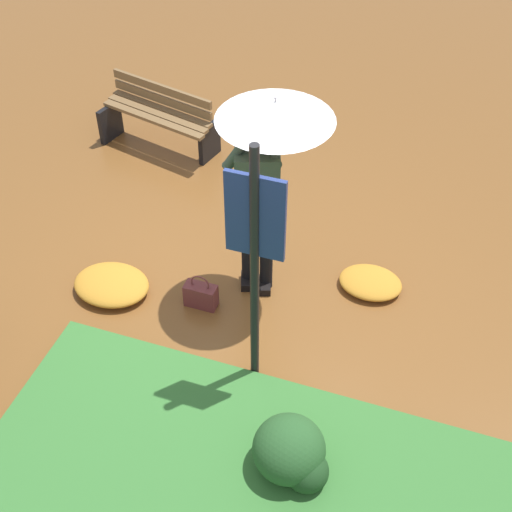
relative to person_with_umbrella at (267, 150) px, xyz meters
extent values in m
plane|color=brown|center=(-0.16, -0.13, -1.55)|extent=(18.00, 18.00, 0.00)
cylinder|color=black|center=(-0.17, -0.01, -1.12)|extent=(0.12, 0.12, 0.86)
cylinder|color=black|center=(0.01, -0.01, -1.12)|extent=(0.12, 0.12, 0.86)
cube|color=black|center=(-0.17, -0.05, -1.51)|extent=(0.18, 0.24, 0.08)
cube|color=black|center=(0.01, -0.05, -1.51)|extent=(0.18, 0.24, 0.08)
cube|color=#334738|center=(-0.08, -0.01, -0.37)|extent=(0.44, 0.35, 0.64)
sphere|color=#8C664C|center=(-0.08, -0.01, 0.09)|extent=(0.20, 0.20, 0.20)
ellipsoid|color=black|center=(-0.08, -0.01, 0.12)|extent=(0.20, 0.20, 0.15)
cylinder|color=#334738|center=(-0.29, -0.04, -0.16)|extent=(0.18, 0.13, 0.18)
cylinder|color=#334738|center=(-0.25, -0.05, -0.07)|extent=(0.24, 0.11, 0.33)
cube|color=black|center=(-0.17, -0.03, 0.07)|extent=(0.07, 0.04, 0.14)
cylinder|color=#334738|center=(0.08, -0.01, -0.13)|extent=(0.11, 0.10, 0.09)
cylinder|color=#334738|center=(0.07, 0.00, -0.04)|extent=(0.10, 0.09, 0.23)
cylinder|color=#A5A5AD|center=(0.06, 0.01, 0.27)|extent=(0.02, 0.02, 0.41)
cone|color=silver|center=(0.06, 0.01, 0.37)|extent=(0.96, 0.96, 0.16)
sphere|color=#A5A5AD|center=(0.06, 0.01, 0.48)|extent=(0.02, 0.02, 0.02)
cylinder|color=black|center=(0.24, -1.02, -0.40)|extent=(0.07, 0.07, 2.30)
cube|color=navy|center=(0.24, -1.00, 0.15)|extent=(0.44, 0.04, 0.70)
cube|color=red|center=(0.24, -0.98, 0.15)|extent=(0.38, 0.01, 0.64)
cube|color=brown|center=(-0.48, -0.44, -1.43)|extent=(0.30, 0.14, 0.24)
torus|color=brown|center=(-0.48, -0.44, -1.27)|extent=(0.18, 0.01, 0.18)
cube|color=black|center=(-2.56, 1.78, -1.33)|extent=(0.14, 0.36, 0.44)
cube|color=black|center=(-1.28, 1.78, -1.33)|extent=(0.14, 0.36, 0.44)
cube|color=brown|center=(-1.92, 1.66, -1.09)|extent=(1.38, 0.43, 0.04)
cube|color=brown|center=(-1.92, 1.78, -1.09)|extent=(1.38, 0.43, 0.04)
cube|color=brown|center=(-1.92, 1.90, -1.09)|extent=(1.38, 0.43, 0.04)
cube|color=brown|center=(-1.92, 1.95, -0.99)|extent=(1.37, 0.37, 0.10)
cube|color=brown|center=(-1.92, 1.95, -0.85)|extent=(1.37, 0.37, 0.10)
ellipsoid|color=#285628|center=(0.78, -1.79, -1.31)|extent=(0.54, 0.54, 0.49)
ellipsoid|color=#1E421E|center=(0.94, -1.87, -1.39)|extent=(0.33, 0.33, 0.33)
ellipsoid|color=#C68428|center=(0.96, 0.29, -1.49)|extent=(0.60, 0.48, 0.13)
ellipsoid|color=#C68428|center=(-1.35, -0.55, -1.47)|extent=(0.73, 0.58, 0.16)
camera|label=1|loc=(1.46, -4.54, 3.26)|focal=49.52mm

